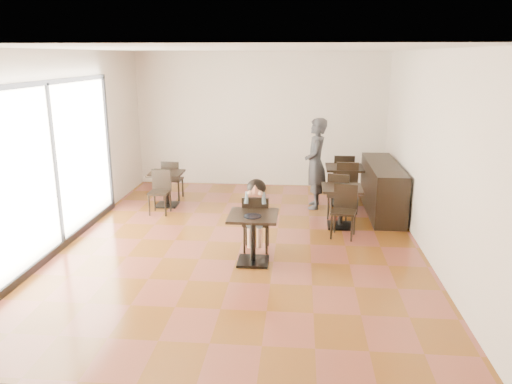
# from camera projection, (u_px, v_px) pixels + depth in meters

# --- Properties ---
(floor) EXTENTS (6.00, 8.00, 0.01)m
(floor) POSITION_uv_depth(u_px,v_px,m) (242.00, 242.00, 8.57)
(floor) COLOR brown
(floor) RESTS_ON ground
(ceiling) EXTENTS (6.00, 8.00, 0.01)m
(ceiling) POSITION_uv_depth(u_px,v_px,m) (240.00, 49.00, 7.72)
(ceiling) COLOR silver
(ceiling) RESTS_ON floor
(wall_back) EXTENTS (6.00, 0.01, 3.20)m
(wall_back) POSITION_uv_depth(u_px,v_px,m) (260.00, 120.00, 11.98)
(wall_back) COLOR silver
(wall_back) RESTS_ON floor
(wall_front) EXTENTS (6.00, 0.01, 3.20)m
(wall_front) POSITION_uv_depth(u_px,v_px,m) (187.00, 236.00, 4.30)
(wall_front) COLOR silver
(wall_front) RESTS_ON floor
(wall_left) EXTENTS (0.01, 8.00, 3.20)m
(wall_left) POSITION_uv_depth(u_px,v_px,m) (64.00, 148.00, 8.40)
(wall_left) COLOR silver
(wall_left) RESTS_ON floor
(wall_right) EXTENTS (0.01, 8.00, 3.20)m
(wall_right) POSITION_uv_depth(u_px,v_px,m) (429.00, 154.00, 7.89)
(wall_right) COLOR silver
(wall_right) RESTS_ON floor
(storefront_window) EXTENTS (0.04, 4.50, 2.60)m
(storefront_window) POSITION_uv_depth(u_px,v_px,m) (53.00, 166.00, 7.97)
(storefront_window) COLOR white
(storefront_window) RESTS_ON floor
(child_table) EXTENTS (0.74, 0.74, 0.78)m
(child_table) POSITION_uv_depth(u_px,v_px,m) (253.00, 239.00, 7.63)
(child_table) COLOR black
(child_table) RESTS_ON floor
(child_chair) EXTENTS (0.42, 0.42, 0.94)m
(child_chair) POSITION_uv_depth(u_px,v_px,m) (256.00, 222.00, 8.13)
(child_chair) COLOR black
(child_chair) RESTS_ON floor
(child) EXTENTS (0.42, 0.59, 1.18)m
(child) POSITION_uv_depth(u_px,v_px,m) (256.00, 215.00, 8.10)
(child) COLOR slate
(child) RESTS_ON child_chair
(plate) EXTENTS (0.26, 0.26, 0.02)m
(plate) POSITION_uv_depth(u_px,v_px,m) (252.00, 216.00, 7.42)
(plate) COLOR black
(plate) RESTS_ON child_table
(pizza_slice) EXTENTS (0.27, 0.21, 0.06)m
(pizza_slice) POSITION_uv_depth(u_px,v_px,m) (255.00, 193.00, 7.80)
(pizza_slice) COLOR #EEC188
(pizza_slice) RESTS_ON child
(adult_patron) EXTENTS (0.46, 0.70, 1.88)m
(adult_patron) POSITION_uv_depth(u_px,v_px,m) (316.00, 164.00, 10.30)
(adult_patron) COLOR #333438
(adult_patron) RESTS_ON floor
(cafe_table_mid) EXTENTS (0.87, 0.87, 0.77)m
(cafe_table_mid) POSITION_uv_depth(u_px,v_px,m) (341.00, 207.00, 9.25)
(cafe_table_mid) COLOR black
(cafe_table_mid) RESTS_ON floor
(cafe_table_left) EXTENTS (0.72, 0.72, 0.73)m
(cafe_table_left) POSITION_uv_depth(u_px,v_px,m) (167.00, 189.00, 10.56)
(cafe_table_left) COLOR black
(cafe_table_left) RESTS_ON floor
(cafe_table_back) EXTENTS (0.79, 0.79, 0.82)m
(cafe_table_back) POSITION_uv_depth(u_px,v_px,m) (344.00, 185.00, 10.68)
(cafe_table_back) COLOR black
(cafe_table_back) RESTS_ON floor
(chair_mid_a) EXTENTS (0.50, 0.50, 0.92)m
(chair_mid_a) POSITION_uv_depth(u_px,v_px,m) (339.00, 195.00, 9.76)
(chair_mid_a) COLOR black
(chair_mid_a) RESTS_ON floor
(chair_mid_b) EXTENTS (0.50, 0.50, 0.92)m
(chair_mid_b) POSITION_uv_depth(u_px,v_px,m) (344.00, 212.00, 8.70)
(chair_mid_b) COLOR black
(chair_mid_b) RESTS_ON floor
(chair_left_a) EXTENTS (0.41, 0.41, 0.87)m
(chair_left_a) POSITION_uv_depth(u_px,v_px,m) (173.00, 180.00, 11.07)
(chair_left_a) COLOR black
(chair_left_a) RESTS_ON floor
(chair_left_b) EXTENTS (0.41, 0.41, 0.87)m
(chair_left_b) POSITION_uv_depth(u_px,v_px,m) (159.00, 193.00, 10.02)
(chair_left_b) COLOR black
(chair_left_b) RESTS_ON floor
(chair_back_a) EXTENTS (0.45, 0.45, 0.99)m
(chair_back_a) POSITION_uv_depth(u_px,v_px,m) (343.00, 176.00, 11.18)
(chair_back_a) COLOR black
(chair_back_a) RESTS_ON floor
(chair_back_b) EXTENTS (0.45, 0.45, 0.99)m
(chair_back_b) POSITION_uv_depth(u_px,v_px,m) (347.00, 188.00, 10.12)
(chair_back_b) COLOR black
(chair_back_b) RESTS_ON floor
(service_counter) EXTENTS (0.60, 2.40, 1.00)m
(service_counter) POSITION_uv_depth(u_px,v_px,m) (382.00, 188.00, 10.13)
(service_counter) COLOR black
(service_counter) RESTS_ON floor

